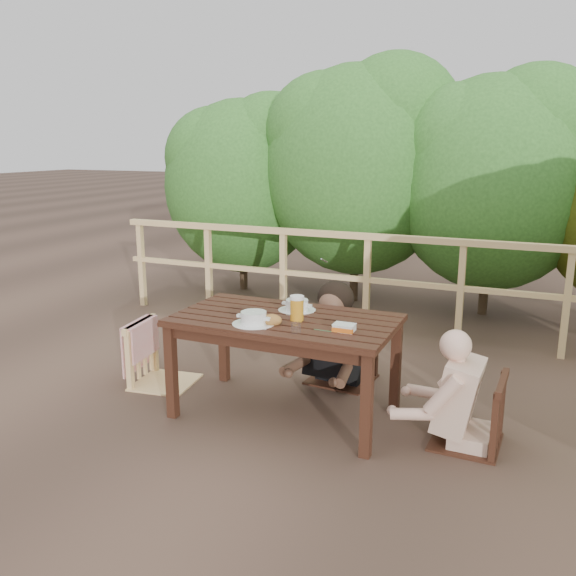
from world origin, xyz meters
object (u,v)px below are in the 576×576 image
at_px(chair_left, 163,327).
at_px(woman, 344,302).
at_px(table, 285,367).
at_px(butter_tub, 344,328).
at_px(diner_right, 477,353).
at_px(tumbler, 296,329).
at_px(chair_far, 343,323).
at_px(bread_roll, 272,320).
at_px(chair_right, 470,378).
at_px(soup_near, 254,319).
at_px(beer_glass, 297,309).
at_px(soup_far, 297,306).

distance_m(chair_left, woman, 1.43).
bearing_deg(table, butter_tub, -15.90).
height_order(table, diner_right, diner_right).
height_order(tumbler, butter_tub, tumbler).
bearing_deg(butter_tub, chair_left, 170.57).
xyz_separation_m(woman, butter_tub, (0.29, -0.89, 0.08)).
bearing_deg(butter_tub, chair_far, 108.26).
bearing_deg(bread_roll, chair_right, 10.51).
height_order(table, butter_tub, butter_tub).
distance_m(chair_far, butter_tub, 0.95).
distance_m(soup_near, beer_glass, 0.30).
relative_size(chair_right, bread_roll, 6.62).
distance_m(table, chair_far, 0.76).
relative_size(table, chair_left, 1.60).
bearing_deg(woman, chair_far, 95.15).
relative_size(soup_far, bread_roll, 2.01).
distance_m(soup_near, soup_far, 0.44).
distance_m(diner_right, bread_roll, 1.30).
distance_m(chair_left, butter_tub, 1.60).
bearing_deg(bread_roll, chair_far, 78.33).
xyz_separation_m(table, butter_tub, (0.47, -0.13, 0.38)).
xyz_separation_m(woman, soup_far, (-0.17, -0.55, 0.09)).
bearing_deg(diner_right, chair_far, 59.94).
bearing_deg(soup_near, chair_far, 72.52).
xyz_separation_m(chair_far, butter_tub, (0.29, -0.87, 0.24)).
height_order(chair_right, soup_near, chair_right).
bearing_deg(chair_right, butter_tub, -74.43).
bearing_deg(soup_near, woman, 72.85).
distance_m(chair_right, butter_tub, 0.84).
distance_m(woman, bread_roll, 0.95).
distance_m(chair_right, tumbler, 1.13).
distance_m(beer_glass, tumbler, 0.28).
distance_m(chair_left, diner_right, 2.36).
xyz_separation_m(chair_right, soup_far, (-1.23, 0.15, 0.30)).
bearing_deg(chair_left, woman, -70.42).
relative_size(bread_roll, butter_tub, 0.96).
xyz_separation_m(chair_far, soup_far, (-0.17, -0.53, 0.26)).
distance_m(soup_near, butter_tub, 0.60).
relative_size(diner_right, bread_roll, 9.17).
relative_size(diner_right, soup_near, 4.26).
xyz_separation_m(beer_glass, butter_tub, (0.37, -0.10, -0.06)).
bearing_deg(tumbler, bread_roll, 152.70).
bearing_deg(chair_far, chair_right, -27.44).
bearing_deg(soup_near, butter_tub, 8.56).
relative_size(bread_roll, tumbler, 1.74).
bearing_deg(chair_left, chair_far, -71.15).
relative_size(chair_far, butter_tub, 6.96).
relative_size(chair_far, diner_right, 0.79).
bearing_deg(butter_tub, table, 163.64).
xyz_separation_m(chair_left, chair_far, (1.27, 0.62, 0.01)).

